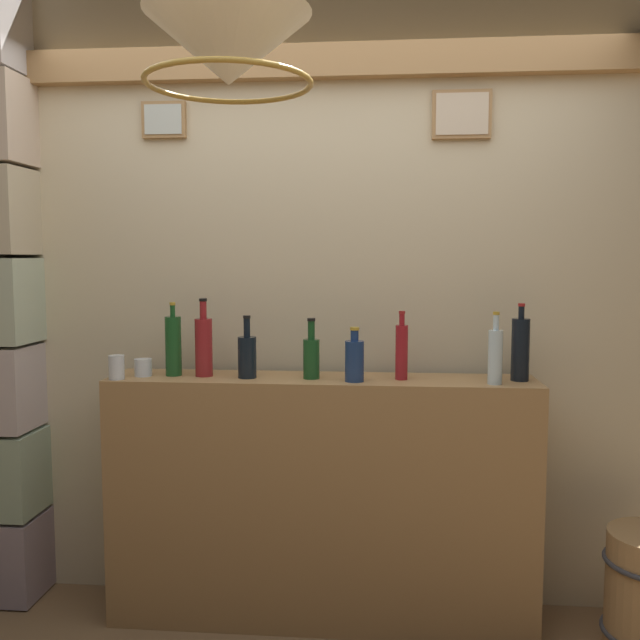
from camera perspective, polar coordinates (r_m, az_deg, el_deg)
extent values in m
cube|color=beige|center=(3.07, 0.48, 2.23)|extent=(3.27, 0.08, 2.81)
cube|color=#9E7547|center=(3.12, 0.40, 20.85)|extent=(3.27, 0.10, 0.14)
cube|color=#9E7547|center=(3.22, -12.97, 16.07)|extent=(0.20, 0.03, 0.16)
cube|color=#B4BCB3|center=(3.20, -13.06, 16.12)|extent=(0.17, 0.01, 0.13)
cube|color=#9E7547|center=(3.09, 11.82, 16.55)|extent=(0.25, 0.03, 0.20)
cube|color=beige|center=(3.07, 11.86, 16.61)|extent=(0.22, 0.01, 0.17)
cube|color=gray|center=(3.62, -23.63, -17.50)|extent=(0.20, 0.33, 0.38)
cube|color=#95AA8F|center=(3.49, -23.87, -11.50)|extent=(0.19, 0.33, 0.38)
cube|color=#BFB2B1|center=(3.40, -24.12, -5.12)|extent=(0.17, 0.33, 0.38)
cube|color=#B2C1A6|center=(3.35, -24.38, 1.53)|extent=(0.19, 0.33, 0.38)
cube|color=#C2B596|center=(3.35, -24.64, 8.26)|extent=(0.18, 0.33, 0.38)
cube|color=beige|center=(3.40, -24.90, 14.90)|extent=(0.20, 0.33, 0.38)
cube|color=#9E7547|center=(3.01, 0.09, -14.88)|extent=(1.81, 0.32, 1.06)
cylinder|color=#1B4F23|center=(2.98, -12.23, -2.16)|extent=(0.07, 0.07, 0.25)
cylinder|color=#1B4F23|center=(2.96, -12.29, 0.76)|extent=(0.02, 0.02, 0.05)
cylinder|color=#B7932D|center=(2.96, -12.30, 1.35)|extent=(0.03, 0.03, 0.01)
cylinder|color=#1A4921|center=(2.84, -0.73, -3.30)|extent=(0.07, 0.07, 0.17)
cylinder|color=#1A4921|center=(2.83, -0.74, -0.87)|extent=(0.03, 0.03, 0.08)
cylinder|color=black|center=(2.82, -0.74, 0.03)|extent=(0.03, 0.03, 0.01)
cylinder|color=silver|center=(2.80, 14.52, -3.05)|extent=(0.06, 0.06, 0.22)
cylinder|color=silver|center=(2.79, 14.58, -0.21)|extent=(0.02, 0.02, 0.06)
cylinder|color=#B7932D|center=(2.78, 14.60, 0.56)|extent=(0.03, 0.03, 0.01)
cylinder|color=black|center=(2.91, 16.49, -2.41)|extent=(0.07, 0.07, 0.26)
cylinder|color=black|center=(2.89, 16.57, 0.62)|extent=(0.02, 0.02, 0.05)
cylinder|color=maroon|center=(2.89, 16.59, 1.23)|extent=(0.03, 0.03, 0.01)
cylinder|color=navy|center=(2.78, 2.91, -3.49)|extent=(0.08, 0.08, 0.17)
cylinder|color=navy|center=(2.77, 2.92, -1.32)|extent=(0.03, 0.03, 0.04)
cylinder|color=#B7932D|center=(2.76, 2.93, -0.73)|extent=(0.04, 0.04, 0.01)
cylinder|color=maroon|center=(2.94, -9.75, -2.29)|extent=(0.07, 0.07, 0.25)
cylinder|color=maroon|center=(2.92, -9.80, 0.84)|extent=(0.03, 0.03, 0.07)
cylinder|color=black|center=(2.92, -9.81, 1.68)|extent=(0.03, 0.03, 0.01)
cylinder|color=black|center=(2.88, -6.14, -3.14)|extent=(0.08, 0.08, 0.17)
cylinder|color=black|center=(2.86, -6.17, -0.64)|extent=(0.03, 0.03, 0.08)
cylinder|color=black|center=(2.86, -6.18, 0.26)|extent=(0.03, 0.03, 0.01)
cylinder|color=maroon|center=(2.84, 6.87, -2.72)|extent=(0.05, 0.05, 0.23)
cylinder|color=maroon|center=(2.82, 6.90, 0.04)|extent=(0.02, 0.02, 0.05)
cylinder|color=maroon|center=(2.82, 6.91, 0.63)|extent=(0.03, 0.03, 0.01)
cylinder|color=silver|center=(2.96, -16.74, -3.83)|extent=(0.06, 0.06, 0.10)
cylinder|color=silver|center=(3.01, -14.65, -3.88)|extent=(0.07, 0.07, 0.07)
cone|color=#EFE5C6|center=(2.04, -7.73, 21.65)|extent=(0.47, 0.47, 0.20)
torus|color=#AD8433|center=(2.01, -7.70, 19.13)|extent=(0.47, 0.47, 0.02)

